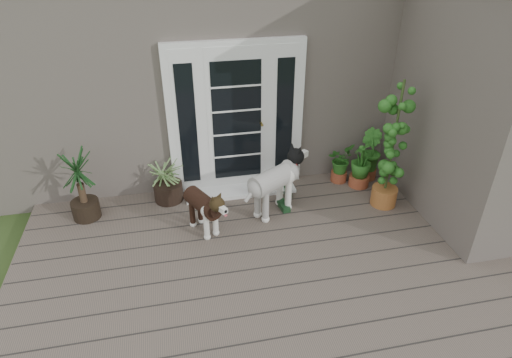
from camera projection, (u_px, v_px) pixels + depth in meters
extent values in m
cube|color=#6B5B4C|center=(290.00, 289.00, 4.79)|extent=(6.20, 4.60, 0.12)
cube|color=#665E54|center=(228.00, 54.00, 7.60)|extent=(7.40, 4.00, 3.10)
cube|color=#665E54|center=(493.00, 106.00, 5.46)|extent=(1.60, 2.40, 3.10)
cube|color=white|center=(236.00, 119.00, 6.02)|extent=(1.90, 0.14, 2.15)
cube|color=white|center=(240.00, 190.00, 6.39)|extent=(1.60, 0.40, 0.05)
imported|color=#1A5C20|center=(340.00, 166.00, 6.55)|extent=(0.55, 0.55, 0.50)
imported|color=#195317|center=(369.00, 161.00, 6.61)|extent=(0.44, 0.44, 0.58)
imported|color=#1C5016|center=(360.00, 169.00, 6.41)|extent=(0.52, 0.52, 0.57)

